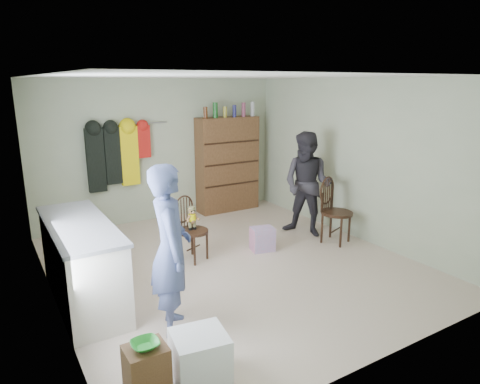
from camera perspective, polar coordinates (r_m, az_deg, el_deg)
ground_plane at (r=5.98m, az=-1.06°, el=-9.58°), size 5.00×5.00×0.00m
room_walls at (r=5.99m, az=-3.72°, el=6.20°), size 5.00×5.00×5.00m
counter at (r=5.17m, az=-20.30°, el=-8.81°), size 0.64×1.86×0.94m
stool at (r=3.70m, az=-12.31°, el=-22.54°), size 0.32×0.27×0.46m
bowl at (r=3.56m, az=-12.54°, el=-19.25°), size 0.22×0.22×0.05m
plastic_tub at (r=3.84m, az=-5.36°, el=-21.08°), size 0.50×0.48×0.42m
chair_front at (r=5.99m, az=-6.66°, el=-4.30°), size 0.54×0.54×0.92m
chair_far at (r=6.76m, az=12.34°, el=-2.05°), size 0.59×0.59×1.03m
striped_bag at (r=6.39m, az=3.01°, el=-6.28°), size 0.38×0.33×0.35m
person_left at (r=4.26m, az=-9.24°, el=-7.56°), size 0.56×0.71×1.70m
person_right at (r=6.93m, az=8.97°, el=1.00°), size 0.95×1.02×1.69m
dresser at (r=8.22m, az=-1.68°, el=3.77°), size 1.20×0.39×2.08m
coat_rack at (r=7.45m, az=-16.08°, el=4.74°), size 1.42×0.12×1.09m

